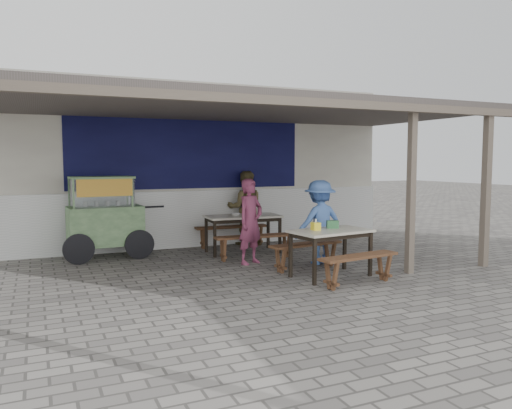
{
  "coord_description": "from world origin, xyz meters",
  "views": [
    {
      "loc": [
        -3.2,
        -7.23,
        1.83
      ],
      "look_at": [
        0.41,
        0.9,
        1.05
      ],
      "focal_mm": 35.0,
      "sensor_mm": 36.0,
      "label": 1
    }
  ],
  "objects_px": {
    "table_right": "(331,235)",
    "patron_street_side": "(251,221)",
    "bench_right_wall": "(306,250)",
    "patron_wall_side": "(245,208)",
    "condiment_jar": "(254,212)",
    "donation_box": "(333,224)",
    "bench_left_street": "(256,241)",
    "patron_right_table": "(320,222)",
    "tissue_box": "(316,226)",
    "bench_left_wall": "(232,231)",
    "table_left": "(243,219)",
    "bench_right_street": "(359,263)",
    "condiment_bowl": "(236,214)",
    "vendor_cart": "(104,214)"
  },
  "relations": [
    {
      "from": "table_right",
      "to": "patron_street_side",
      "type": "relative_size",
      "value": 0.88
    },
    {
      "from": "table_right",
      "to": "bench_right_wall",
      "type": "bearing_deg",
      "value": 90.0
    },
    {
      "from": "patron_street_side",
      "to": "patron_wall_side",
      "type": "bearing_deg",
      "value": 45.31
    },
    {
      "from": "condiment_jar",
      "to": "donation_box",
      "type": "bearing_deg",
      "value": -81.81
    },
    {
      "from": "bench_left_street",
      "to": "patron_right_table",
      "type": "relative_size",
      "value": 1.06
    },
    {
      "from": "tissue_box",
      "to": "donation_box",
      "type": "distance_m",
      "value": 0.37
    },
    {
      "from": "bench_left_wall",
      "to": "donation_box",
      "type": "relative_size",
      "value": 8.52
    },
    {
      "from": "table_left",
      "to": "patron_right_table",
      "type": "distance_m",
      "value": 1.76
    },
    {
      "from": "bench_left_wall",
      "to": "tissue_box",
      "type": "distance_m",
      "value": 3.19
    },
    {
      "from": "donation_box",
      "to": "patron_right_table",
      "type": "bearing_deg",
      "value": 73.07
    },
    {
      "from": "table_left",
      "to": "bench_right_street",
      "type": "xyz_separation_m",
      "value": [
        0.56,
        -3.13,
        -0.34
      ]
    },
    {
      "from": "table_left",
      "to": "table_right",
      "type": "distance_m",
      "value": 2.55
    },
    {
      "from": "bench_left_street",
      "to": "table_right",
      "type": "distance_m",
      "value": 1.89
    },
    {
      "from": "patron_right_table",
      "to": "donation_box",
      "type": "distance_m",
      "value": 0.84
    },
    {
      "from": "bench_right_street",
      "to": "patron_street_side",
      "type": "height_order",
      "value": "patron_street_side"
    },
    {
      "from": "bench_right_wall",
      "to": "condiment_bowl",
      "type": "xyz_separation_m",
      "value": [
        -0.52,
        1.91,
        0.44
      ]
    },
    {
      "from": "table_left",
      "to": "condiment_bowl",
      "type": "distance_m",
      "value": 0.17
    },
    {
      "from": "table_left",
      "to": "bench_right_wall",
      "type": "relative_size",
      "value": 1.09
    },
    {
      "from": "donation_box",
      "to": "bench_left_wall",
      "type": "bearing_deg",
      "value": 100.36
    },
    {
      "from": "table_left",
      "to": "patron_right_table",
      "type": "bearing_deg",
      "value": -58.72
    },
    {
      "from": "table_left",
      "to": "donation_box",
      "type": "relative_size",
      "value": 8.1
    },
    {
      "from": "patron_street_side",
      "to": "donation_box",
      "type": "distance_m",
      "value": 1.57
    },
    {
      "from": "table_left",
      "to": "bench_left_street",
      "type": "height_order",
      "value": "table_left"
    },
    {
      "from": "vendor_cart",
      "to": "patron_street_side",
      "type": "distance_m",
      "value": 2.78
    },
    {
      "from": "bench_right_street",
      "to": "patron_wall_side",
      "type": "height_order",
      "value": "patron_wall_side"
    },
    {
      "from": "table_left",
      "to": "patron_right_table",
      "type": "xyz_separation_m",
      "value": [
        0.84,
        -1.55,
        0.07
      ]
    },
    {
      "from": "bench_right_street",
      "to": "patron_street_side",
      "type": "xyz_separation_m",
      "value": [
        -0.85,
        2.08,
        0.43
      ]
    },
    {
      "from": "table_right",
      "to": "patron_wall_side",
      "type": "xyz_separation_m",
      "value": [
        -0.07,
        3.35,
        0.14
      ]
    },
    {
      "from": "bench_left_wall",
      "to": "donation_box",
      "type": "height_order",
      "value": "donation_box"
    },
    {
      "from": "bench_right_wall",
      "to": "condiment_bowl",
      "type": "height_order",
      "value": "condiment_bowl"
    },
    {
      "from": "bench_right_wall",
      "to": "patron_right_table",
      "type": "height_order",
      "value": "patron_right_table"
    },
    {
      "from": "bench_right_street",
      "to": "patron_street_side",
      "type": "relative_size",
      "value": 0.9
    },
    {
      "from": "bench_right_wall",
      "to": "patron_wall_side",
      "type": "bearing_deg",
      "value": 81.53
    },
    {
      "from": "patron_right_table",
      "to": "patron_wall_side",
      "type": "bearing_deg",
      "value": -82.57
    },
    {
      "from": "bench_right_street",
      "to": "table_right",
      "type": "bearing_deg",
      "value": 90.0
    },
    {
      "from": "patron_street_side",
      "to": "patron_wall_side",
      "type": "xyz_separation_m",
      "value": [
        0.69,
        1.9,
        0.05
      ]
    },
    {
      "from": "table_left",
      "to": "vendor_cart",
      "type": "distance_m",
      "value": 2.65
    },
    {
      "from": "patron_wall_side",
      "to": "condiment_bowl",
      "type": "bearing_deg",
      "value": 74.11
    },
    {
      "from": "bench_left_wall",
      "to": "bench_right_wall",
      "type": "bearing_deg",
      "value": -79.52
    },
    {
      "from": "patron_right_table",
      "to": "condiment_bowl",
      "type": "bearing_deg",
      "value": -61.32
    },
    {
      "from": "bench_left_street",
      "to": "bench_right_wall",
      "type": "height_order",
      "value": "same"
    },
    {
      "from": "bench_left_wall",
      "to": "patron_wall_side",
      "type": "height_order",
      "value": "patron_wall_side"
    },
    {
      "from": "bench_right_street",
      "to": "bench_left_wall",
      "type": "bearing_deg",
      "value": 89.77
    },
    {
      "from": "tissue_box",
      "to": "condiment_jar",
      "type": "height_order",
      "value": "tissue_box"
    },
    {
      "from": "condiment_bowl",
      "to": "patron_wall_side",
      "type": "bearing_deg",
      "value": 56.15
    },
    {
      "from": "vendor_cart",
      "to": "patron_wall_side",
      "type": "height_order",
      "value": "patron_wall_side"
    },
    {
      "from": "bench_right_street",
      "to": "condiment_bowl",
      "type": "bearing_deg",
      "value": 94.36
    },
    {
      "from": "bench_right_wall",
      "to": "patron_wall_side",
      "type": "height_order",
      "value": "patron_wall_side"
    },
    {
      "from": "table_right",
      "to": "donation_box",
      "type": "distance_m",
      "value": 0.24
    },
    {
      "from": "bench_left_wall",
      "to": "bench_right_wall",
      "type": "height_order",
      "value": "same"
    }
  ]
}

